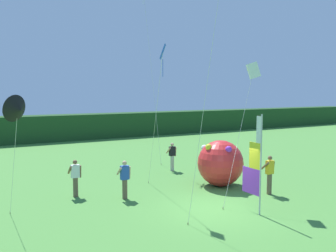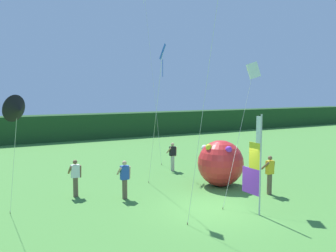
{
  "view_description": "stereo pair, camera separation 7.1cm",
  "coord_description": "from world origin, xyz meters",
  "px_view_note": "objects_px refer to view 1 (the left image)",
  "views": [
    {
      "loc": [
        -8.44,
        -11.33,
        4.68
      ],
      "look_at": [
        -0.53,
        2.86,
        3.12
      ],
      "focal_mm": 38.58,
      "sensor_mm": 36.0,
      "label": 1
    },
    {
      "loc": [
        -8.37,
        -11.37,
        4.68
      ],
      "look_at": [
        -0.53,
        2.86,
        3.12
      ],
      "focal_mm": 38.58,
      "sensor_mm": 36.0,
      "label": 2
    }
  ],
  "objects_px": {
    "person_mid_field": "(172,156)",
    "person_far_left": "(125,179)",
    "banner_flag": "(255,166)",
    "kite_black_delta_4": "(18,110)",
    "kite_white_box_1": "(253,71)",
    "person_near_banner": "(270,174)",
    "kite_blue_diamond_2": "(161,65)",
    "person_far_right": "(75,177)",
    "inflatable_balloon": "(220,163)"
  },
  "relations": [
    {
      "from": "kite_white_box_1",
      "to": "kite_black_delta_4",
      "type": "distance_m",
      "value": 9.49
    },
    {
      "from": "banner_flag",
      "to": "person_far_left",
      "type": "bearing_deg",
      "value": 131.9
    },
    {
      "from": "kite_white_box_1",
      "to": "kite_blue_diamond_2",
      "type": "bearing_deg",
      "value": 155.8
    },
    {
      "from": "person_near_banner",
      "to": "kite_black_delta_4",
      "type": "xyz_separation_m",
      "value": [
        -10.46,
        0.78,
        3.14
      ]
    },
    {
      "from": "banner_flag",
      "to": "person_mid_field",
      "type": "height_order",
      "value": "banner_flag"
    },
    {
      "from": "person_mid_field",
      "to": "person_far_left",
      "type": "xyz_separation_m",
      "value": [
        -4.58,
        -3.84,
        0.01
      ]
    },
    {
      "from": "person_far_left",
      "to": "kite_black_delta_4",
      "type": "bearing_deg",
      "value": -158.17
    },
    {
      "from": "inflatable_balloon",
      "to": "kite_white_box_1",
      "type": "distance_m",
      "value": 4.96
    },
    {
      "from": "inflatable_balloon",
      "to": "kite_white_box_1",
      "type": "bearing_deg",
      "value": -91.68
    },
    {
      "from": "kite_white_box_1",
      "to": "kite_blue_diamond_2",
      "type": "xyz_separation_m",
      "value": [
        -3.59,
        1.61,
        0.23
      ]
    },
    {
      "from": "banner_flag",
      "to": "kite_black_delta_4",
      "type": "height_order",
      "value": "kite_black_delta_4"
    },
    {
      "from": "banner_flag",
      "to": "kite_blue_diamond_2",
      "type": "distance_m",
      "value": 5.59
    },
    {
      "from": "person_near_banner",
      "to": "kite_blue_diamond_2",
      "type": "distance_m",
      "value": 6.93
    },
    {
      "from": "kite_blue_diamond_2",
      "to": "person_far_left",
      "type": "bearing_deg",
      "value": 144.68
    },
    {
      "from": "person_far_left",
      "to": "inflatable_balloon",
      "type": "distance_m",
      "value": 5.0
    },
    {
      "from": "kite_black_delta_4",
      "to": "person_far_left",
      "type": "bearing_deg",
      "value": 21.83
    },
    {
      "from": "person_near_banner",
      "to": "kite_black_delta_4",
      "type": "height_order",
      "value": "kite_black_delta_4"
    },
    {
      "from": "kite_white_box_1",
      "to": "kite_black_delta_4",
      "type": "relative_size",
      "value": 1.3
    },
    {
      "from": "person_near_banner",
      "to": "inflatable_balloon",
      "type": "distance_m",
      "value": 2.52
    },
    {
      "from": "kite_white_box_1",
      "to": "kite_blue_diamond_2",
      "type": "height_order",
      "value": "kite_blue_diamond_2"
    },
    {
      "from": "person_far_right",
      "to": "kite_blue_diamond_2",
      "type": "height_order",
      "value": "kite_blue_diamond_2"
    },
    {
      "from": "person_mid_field",
      "to": "person_far_right",
      "type": "xyz_separation_m",
      "value": [
        -6.38,
        -2.47,
        -0.01
      ]
    },
    {
      "from": "kite_white_box_1",
      "to": "banner_flag",
      "type": "bearing_deg",
      "value": -127.9
    },
    {
      "from": "kite_blue_diamond_2",
      "to": "kite_black_delta_4",
      "type": "height_order",
      "value": "kite_blue_diamond_2"
    },
    {
      "from": "person_far_right",
      "to": "inflatable_balloon",
      "type": "distance_m",
      "value": 6.98
    },
    {
      "from": "banner_flag",
      "to": "person_far_right",
      "type": "relative_size",
      "value": 2.31
    },
    {
      "from": "person_near_banner",
      "to": "person_far_right",
      "type": "xyz_separation_m",
      "value": [
        -7.83,
        3.92,
        -0.07
      ]
    },
    {
      "from": "person_far_right",
      "to": "kite_white_box_1",
      "type": "xyz_separation_m",
      "value": [
        6.71,
        -3.92,
        4.66
      ]
    },
    {
      "from": "banner_flag",
      "to": "person_mid_field",
      "type": "relative_size",
      "value": 2.29
    },
    {
      "from": "person_near_banner",
      "to": "kite_blue_diamond_2",
      "type": "bearing_deg",
      "value": 161.1
    },
    {
      "from": "kite_white_box_1",
      "to": "person_far_left",
      "type": "bearing_deg",
      "value": 152.56
    },
    {
      "from": "banner_flag",
      "to": "kite_white_box_1",
      "type": "relative_size",
      "value": 0.65
    },
    {
      "from": "person_mid_field",
      "to": "person_far_left",
      "type": "bearing_deg",
      "value": -140.04
    },
    {
      "from": "person_mid_field",
      "to": "person_far_left",
      "type": "relative_size",
      "value": 0.99
    },
    {
      "from": "kite_blue_diamond_2",
      "to": "banner_flag",
      "type": "bearing_deg",
      "value": -53.29
    },
    {
      "from": "person_far_right",
      "to": "kite_black_delta_4",
      "type": "relative_size",
      "value": 0.36
    },
    {
      "from": "person_far_right",
      "to": "kite_blue_diamond_2",
      "type": "xyz_separation_m",
      "value": [
        3.12,
        -2.31,
        4.89
      ]
    },
    {
      "from": "inflatable_balloon",
      "to": "banner_flag",
      "type": "bearing_deg",
      "value": -108.49
    },
    {
      "from": "person_far_left",
      "to": "inflatable_balloon",
      "type": "height_order",
      "value": "inflatable_balloon"
    },
    {
      "from": "banner_flag",
      "to": "kite_white_box_1",
      "type": "distance_m",
      "value": 4.2
    },
    {
      "from": "person_near_banner",
      "to": "banner_flag",
      "type": "bearing_deg",
      "value": -146.13
    },
    {
      "from": "person_far_left",
      "to": "kite_white_box_1",
      "type": "bearing_deg",
      "value": -27.44
    },
    {
      "from": "kite_white_box_1",
      "to": "person_far_right",
      "type": "bearing_deg",
      "value": 149.69
    },
    {
      "from": "inflatable_balloon",
      "to": "kite_blue_diamond_2",
      "type": "bearing_deg",
      "value": -169.67
    },
    {
      "from": "person_far_left",
      "to": "person_far_right",
      "type": "xyz_separation_m",
      "value": [
        -1.8,
        1.37,
        -0.02
      ]
    },
    {
      "from": "kite_white_box_1",
      "to": "kite_black_delta_4",
      "type": "bearing_deg",
      "value": 175.22
    },
    {
      "from": "person_mid_field",
      "to": "banner_flag",
      "type": "bearing_deg",
      "value": -96.34
    },
    {
      "from": "person_near_banner",
      "to": "person_far_left",
      "type": "distance_m",
      "value": 6.55
    },
    {
      "from": "person_mid_field",
      "to": "person_far_right",
      "type": "relative_size",
      "value": 1.01
    },
    {
      "from": "person_mid_field",
      "to": "person_far_right",
      "type": "distance_m",
      "value": 6.84
    }
  ]
}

